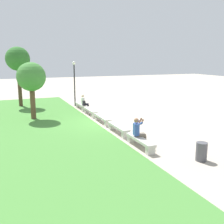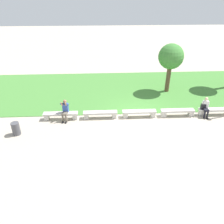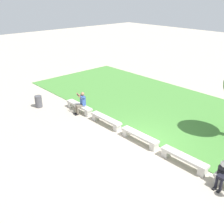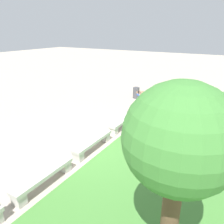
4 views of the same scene
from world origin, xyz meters
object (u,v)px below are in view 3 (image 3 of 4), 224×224
(bench_mid, at_px, (140,137))
(trash_bin, at_px, (39,101))
(person_photographer, at_px, (81,102))
(bench_main, at_px, (79,107))
(bench_near, at_px, (106,120))
(backpack, at_px, (222,170))
(bench_far, at_px, (184,159))

(bench_mid, height_order, trash_bin, trash_bin)
(bench_mid, distance_m, person_photographer, 4.65)
(person_photographer, xyz_separation_m, trash_bin, (-2.57, -1.45, -0.36))
(bench_main, distance_m, bench_near, 2.48)
(trash_bin, bearing_deg, bench_mid, 11.99)
(person_photographer, bearing_deg, bench_near, 2.04)
(bench_main, relative_size, trash_bin, 2.85)
(backpack, xyz_separation_m, trash_bin, (-11.31, -1.53, -0.25))
(bench_mid, xyz_separation_m, backpack, (4.10, 0.00, 0.32))
(backpack, bearing_deg, bench_far, -179.96)
(bench_mid, distance_m, bench_far, 2.48)
(bench_far, height_order, person_photographer, person_photographer)
(bench_mid, bearing_deg, person_photographer, -179.05)
(bench_far, height_order, backpack, backpack)
(bench_mid, height_order, backpack, backpack)
(bench_main, distance_m, backpack, 9.06)
(bench_main, height_order, bench_mid, same)
(backpack, relative_size, trash_bin, 0.57)
(bench_near, distance_m, bench_mid, 2.48)
(trash_bin, bearing_deg, bench_main, 34.25)
(bench_main, xyz_separation_m, backpack, (9.06, 0.00, 0.32))
(bench_near, height_order, backpack, backpack)
(bench_main, bearing_deg, bench_near, 0.00)
(bench_main, xyz_separation_m, person_photographer, (0.33, -0.08, 0.43))
(bench_main, bearing_deg, trash_bin, -145.75)
(backpack, bearing_deg, person_photographer, -179.49)
(bench_main, bearing_deg, backpack, 0.01)
(bench_far, height_order, trash_bin, trash_bin)
(bench_main, relative_size, bench_near, 1.00)
(backpack, height_order, trash_bin, backpack)
(person_photographer, relative_size, trash_bin, 1.76)
(bench_near, relative_size, person_photographer, 1.62)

